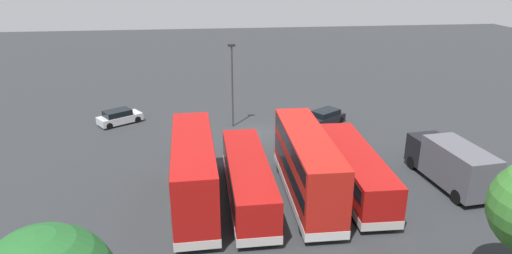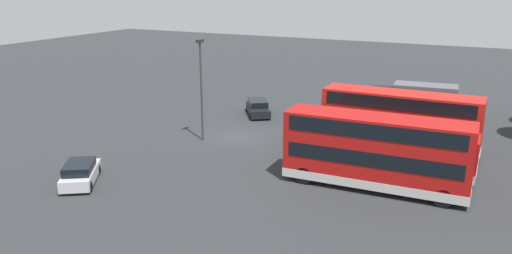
{
  "view_description": "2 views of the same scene",
  "coord_description": "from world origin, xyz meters",
  "views": [
    {
      "loc": [
        4.69,
        38.68,
        15.05
      ],
      "look_at": [
        0.31,
        2.69,
        1.61
      ],
      "focal_mm": 31.44,
      "sensor_mm": 36.0,
      "label": 1
    },
    {
      "loc": [
        34.59,
        18.88,
        12.37
      ],
      "look_at": [
        1.16,
        2.24,
        1.43
      ],
      "focal_mm": 35.5,
      "sensor_mm": 36.0,
      "label": 2
    }
  ],
  "objects": [
    {
      "name": "bus_single_deck_third",
      "position": [
        2.03,
        12.38,
        1.62
      ],
      "size": [
        2.72,
        11.49,
        2.95
      ],
      "color": "#B71411",
      "rests_on": "ground"
    },
    {
      "name": "box_truck_blue",
      "position": [
        -12.44,
        11.8,
        1.71
      ],
      "size": [
        3.24,
        7.71,
        3.2
      ],
      "color": "#595960",
      "rests_on": "ground"
    },
    {
      "name": "bus_double_decker_second",
      "position": [
        -1.89,
        12.43,
        2.45
      ],
      "size": [
        2.7,
        11.29,
        4.55
      ],
      "color": "red",
      "rests_on": "ground"
    },
    {
      "name": "bus_double_decker_fourth",
      "position": [
        5.53,
        12.49,
        2.45
      ],
      "size": [
        2.94,
        11.2,
        4.55
      ],
      "color": "#B71411",
      "rests_on": "ground"
    },
    {
      "name": "bus_single_deck_near_end",
      "position": [
        -5.44,
        11.79,
        1.62
      ],
      "size": [
        2.86,
        11.36,
        2.95
      ],
      "color": "#B71411",
      "rests_on": "ground"
    },
    {
      "name": "lamp_post_tall",
      "position": [
        1.98,
        -2.1,
        4.68
      ],
      "size": [
        0.7,
        0.3,
        8.0
      ],
      "color": "#38383D",
      "rests_on": "ground"
    },
    {
      "name": "ground_plane",
      "position": [
        0.0,
        0.0,
        0.0
      ],
      "size": [
        140.0,
        140.0,
        0.0
      ],
      "primitive_type": "plane",
      "color": "#2D3033"
    },
    {
      "name": "car_hatchback_silver",
      "position": [
        13.02,
        -4.17,
        0.7
      ],
      "size": [
        4.43,
        3.77,
        1.43
      ],
      "color": "silver",
      "rests_on": "ground"
    },
    {
      "name": "car_small_green",
      "position": [
        -6.98,
        -1.6,
        0.7
      ],
      "size": [
        4.64,
        3.94,
        1.43
      ],
      "color": "black",
      "rests_on": "ground"
    }
  ]
}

